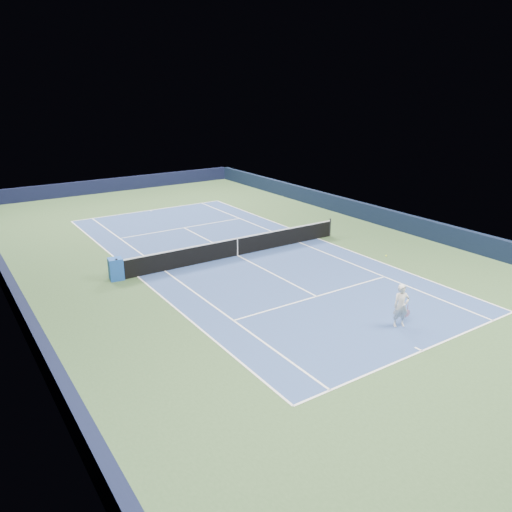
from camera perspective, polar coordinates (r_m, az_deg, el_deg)
ground at (r=26.18m, az=-2.13°, el=0.05°), size 40.00×40.00×0.00m
wall_far at (r=43.67m, az=-16.03°, el=7.82°), size 22.00×0.35×1.10m
wall_right at (r=32.75m, az=14.26°, el=4.38°), size 0.35×40.00×1.10m
wall_left at (r=22.68m, az=-26.18°, el=-3.58°), size 0.35×40.00×1.10m
court_surface at (r=26.18m, az=-2.13°, el=0.05°), size 10.97×23.77×0.01m
baseline_far at (r=36.45m, az=-12.01°, el=5.14°), size 10.97×0.08×0.00m
baseline_near at (r=18.00m, az=18.45°, el=-10.26°), size 10.97×0.08×0.00m
sideline_doubles_right at (r=29.27m, az=7.06°, el=2.00°), size 0.08×23.77×0.00m
sideline_doubles_left at (r=23.96m, az=-13.38°, el=-2.30°), size 0.08×23.77×0.00m
sideline_singles_right at (r=28.43m, az=4.96°, el=1.56°), size 0.08×23.77×0.00m
sideline_singles_left at (r=24.42m, az=-10.38°, el=-1.68°), size 0.08×23.77×0.00m
service_line_far at (r=31.57m, az=-8.24°, el=3.22°), size 8.23×0.08×0.00m
service_line_near at (r=21.35m, az=6.94°, el=-4.60°), size 8.23×0.08×0.00m
center_service_line at (r=26.18m, az=-2.13°, el=0.07°), size 0.08×12.80×0.00m
center_mark_far at (r=36.32m, az=-11.92°, el=5.09°), size 0.08×0.30×0.00m
center_mark_near at (r=18.08m, az=18.08°, el=-10.08°), size 0.08×0.30×0.00m
tennis_net at (r=26.02m, az=-2.14°, el=1.10°), size 12.90×0.10×1.07m
sponsor_cube at (r=23.70m, az=-15.70°, el=-1.44°), size 0.70×0.65×1.02m
tennis_player at (r=19.14m, az=16.25°, el=-5.49°), size 0.82×1.34×2.49m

